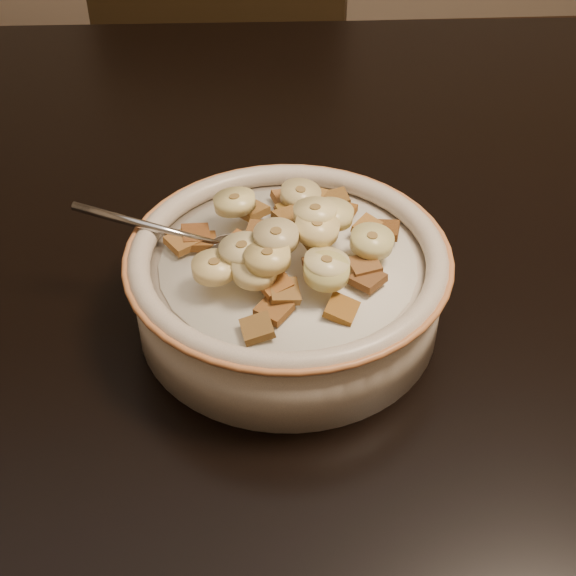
{
  "coord_description": "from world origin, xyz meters",
  "views": [
    {
      "loc": [
        0.08,
        -0.56,
        1.17
      ],
      "look_at": [
        0.11,
        -0.11,
        0.78
      ],
      "focal_mm": 50.0,
      "sensor_mm": 36.0,
      "label": 1
    }
  ],
  "objects": [
    {
      "name": "banana_slice_1",
      "position": [
        0.07,
        -0.13,
        0.83
      ],
      "size": [
        0.04,
        0.03,
        0.01
      ],
      "primitive_type": "cylinder",
      "rotation": [
        -0.01,
        0.12,
        3.01
      ],
      "color": "#F6DC9D",
      "rests_on": "milk"
    },
    {
      "name": "cereal_square_3",
      "position": [
        0.11,
        -0.07,
        0.82
      ],
      "size": [
        0.02,
        0.02,
        0.01
      ],
      "primitive_type": "cube",
      "rotation": [
        -0.09,
        -0.08,
        0.26
      ],
      "color": "brown",
      "rests_on": "milk"
    },
    {
      "name": "cereal_square_21",
      "position": [
        0.11,
        -0.06,
        0.81
      ],
      "size": [
        0.03,
        0.03,
        0.01
      ],
      "primitive_type": "cube",
      "rotation": [
        -0.09,
        -0.15,
        0.83
      ],
      "color": "brown",
      "rests_on": "milk"
    },
    {
      "name": "cereal_square_16",
      "position": [
        0.1,
        -0.16,
        0.82
      ],
      "size": [
        0.02,
        0.02,
        0.01
      ],
      "primitive_type": "cube",
      "rotation": [
        0.2,
        0.16,
        0.14
      ],
      "color": "brown",
      "rests_on": "milk"
    },
    {
      "name": "cereal_square_18",
      "position": [
        0.08,
        -0.19,
        0.81
      ],
      "size": [
        0.02,
        0.02,
        0.01
      ],
      "primitive_type": "cube",
      "rotation": [
        -0.21,
        -0.04,
        1.76
      ],
      "color": "brown",
      "rests_on": "milk"
    },
    {
      "name": "banana_slice_12",
      "position": [
        0.13,
        -0.15,
        0.83
      ],
      "size": [
        0.04,
        0.04,
        0.01
      ],
      "primitive_type": "cylinder",
      "rotation": [
        0.13,
        -0.01,
        2.07
      ],
      "color": "beige",
      "rests_on": "milk"
    },
    {
      "name": "banana_slice_0",
      "position": [
        0.08,
        -0.15,
        0.83
      ],
      "size": [
        0.04,
        0.04,
        0.01
      ],
      "primitive_type": "cylinder",
      "rotation": [
        -0.04,
        -0.14,
        2.21
      ],
      "color": "#FFE199",
      "rests_on": "milk"
    },
    {
      "name": "cereal_square_15",
      "position": [
        0.17,
        -0.09,
        0.81
      ],
      "size": [
        0.03,
        0.03,
        0.01
      ],
      "primitive_type": "cube",
      "rotation": [
        0.21,
        -0.05,
        0.89
      ],
      "color": "#995E29",
      "rests_on": "milk"
    },
    {
      "name": "spoon",
      "position": [
        0.07,
        -0.1,
        0.81
      ],
      "size": [
        0.06,
        0.05,
        0.01
      ],
      "primitive_type": "ellipsoid",
      "rotation": [
        0.0,
        0.0,
        4.42
      ],
      "color": "#ABABAB",
      "rests_on": "cereal_bowl"
    },
    {
      "name": "cereal_square_7",
      "position": [
        0.12,
        -0.11,
        0.83
      ],
      "size": [
        0.03,
        0.03,
        0.01
      ],
      "primitive_type": "cube",
      "rotation": [
        -0.01,
        -0.1,
        1.99
      ],
      "color": "brown",
      "rests_on": "milk"
    },
    {
      "name": "cereal_square_10",
      "position": [
        0.11,
        -0.08,
        0.82
      ],
      "size": [
        0.03,
        0.03,
        0.01
      ],
      "primitive_type": "cube",
      "rotation": [
        -0.05,
        0.1,
        0.53
      ],
      "color": "brown",
      "rests_on": "milk"
    },
    {
      "name": "banana_slice_7",
      "position": [
        0.13,
        -0.12,
        0.84
      ],
      "size": [
        0.04,
        0.04,
        0.01
      ],
      "primitive_type": "cylinder",
      "rotation": [
        -0.04,
        -0.12,
        2.56
      ],
      "color": "#FFE79E",
      "rests_on": "milk"
    },
    {
      "name": "banana_slice_11",
      "position": [
        0.14,
        -0.1,
        0.84
      ],
      "size": [
        0.04,
        0.04,
        0.01
      ],
      "primitive_type": "cylinder",
      "rotation": [
        0.06,
        -0.03,
        2.22
      ],
      "color": "beige",
      "rests_on": "milk"
    },
    {
      "name": "cereal_square_23",
      "position": [
        0.04,
        -0.09,
        0.81
      ],
      "size": [
        0.02,
        0.02,
        0.01
      ],
      "primitive_type": "cube",
      "rotation": [
        0.1,
        -0.09,
        1.7
      ],
      "color": "brown",
      "rests_on": "milk"
    },
    {
      "name": "banana_slice_9",
      "position": [
        0.13,
        -0.15,
        0.83
      ],
      "size": [
        0.04,
        0.04,
        0.01
      ],
      "primitive_type": "cylinder",
      "rotation": [
        0.08,
        -0.09,
        1.09
      ],
      "color": "#D3C77F",
      "rests_on": "milk"
    },
    {
      "name": "chair",
      "position": [
        0.03,
        0.57,
        0.49
      ],
      "size": [
        0.52,
        0.52,
        0.99
      ],
      "primitive_type": "cube",
      "rotation": [
        0.0,
        0.0,
        -0.22
      ],
      "color": "black",
      "rests_on": "floor"
    },
    {
      "name": "cereal_square_11",
      "position": [
        0.14,
        -0.17,
        0.81
      ],
      "size": [
        0.03,
        0.03,
        0.01
      ],
      "primitive_type": "cube",
      "rotation": [
        0.24,
        -0.1,
        1.14
      ],
      "color": "brown",
      "rests_on": "milk"
    },
    {
      "name": "banana_slice_2",
      "position": [
        0.09,
        -0.15,
        0.84
      ],
      "size": [
        0.03,
        0.03,
        0.01
      ],
      "primitive_type": "cylinder",
      "rotation": [
        -0.06,
        -0.06,
        0.03
      ],
      "color": "#EBD077",
      "rests_on": "milk"
    },
    {
      "name": "cereal_square_5",
      "position": [
        0.18,
        -0.09,
        0.81
      ],
      "size": [
        0.02,
        0.02,
        0.01
      ],
      "primitive_type": "cube",
      "rotation": [
        0.01,
        0.09,
        2.89
      ],
      "color": "brown",
      "rests_on": "milk"
    },
    {
      "name": "cereal_square_24",
      "position": [
        0.07,
        -0.11,
        0.82
      ],
      "size": [
        0.03,
        0.03,
        0.01
      ],
      "primitive_type": "cube",
      "rotation": [
        0.15,
        0.02,
        0.99
      ],
      "color": "brown",
      "rests_on": "milk"
    },
    {
      "name": "banana_slice_3",
      "position": [
        0.12,
        -0.05,
        0.82
      ],
      "size": [
        0.04,
        0.04,
        0.01
      ],
      "primitive_type": "cylinder",
      "rotation": [
        -0.06,
        -0.12,
        3.01
      ],
      "color": "#CFB684",
      "rests_on": "milk"
    },
    {
      "name": "cereal_square_25",
      "position": [
        0.16,
        -0.14,
        0.81
      ],
      "size": [
        0.03,
        0.03,
        0.01
      ],
      "primitive_type": "cube",
      "rotation": [
        -0.08,
        -0.01,
        0.76
      ],
      "color": "brown",
      "rests_on": "milk"
    },
    {
      "name": "banana_slice_10",
      "position": [
        0.06,
        -0.14,
        0.83
      ],
      "size": [
        0.04,
        0.04,
        0.01
      ],
      "primitive_type": "cylinder",
      "rotation": [
        -0.02,
        0.04,
        1.95
      ],
      "color": "#F3CE7D",
      "rests_on": "milk"
    },
    {
      "name": "banana_slice_8",
      "position": [
        0.13,
        -0.1,
        0.84
      ],
      "size": [
        0.04,
        0.04,
        0.01
      ],
      "primitive_type": "cylinder",
      "rotation": [
        -0.04,
        0.08,
        1.43
      ],
      "color": "#F8DF8D",
      "rests_on": "milk"
    },
    {
      "name": "cereal_square_8",
      "position": [
        0.03,
        -0.1,
        0.81
      ],
      "size": [
        0.03,
        0.03,
        0.01
      ],
      "primitive_type": "cube",
      "rotation": [
        0.02,
        -0.08,
        2.21
      ],
      "color": "brown",
      "rests_on": "milk"
    },
    {
      "name": "cereal_square_19",
      "position": [
        0.09,
        -0.1,
        0.82
      ],
      "size": [
        0.02,
        0.02,
        0.01
      ],
      "primitive_type": "cube",
      "rotation": [
        -0.04,
        0.04,
        1.36
      ],
      "color": "brown",
      "rests_on": "milk"
    },
    {
      "name": "cereal_square_17",
      "position": [
        0.08,
        -0.11,
        0.82
      ],
      "size": [
        0.03,
        0.03,
        0.01
      ],
      "primitive_type": "cube",
      "rotation": [
        0.1,
        0.08,
        2.58
      ],
      "color": "#9B5322",
      "rests_on": "milk"
    },
    {
      "name": "cereal_square_20",
      "position": [
        0.11,
        -0.04,
        0.81
      ],
      "size": [
        0.03,
        0.03,
        0.01
      ],
      "primitive_type": "cube",
      "rotation": [
        0.18,
        -0.06,
        1.89
      ],
      "color": "#9B6431",
      "rests_on": "milk"
    },
    {
      "name": "banana_slice_4",
      "position": [
        0.1,
        -0.13,
        0.84
      ],
      "size": [
        0.04,
        0.04,
        0.01
      ],
      "primitive_type": "cylinder",
      "rotation": [
        -0.02,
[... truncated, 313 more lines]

